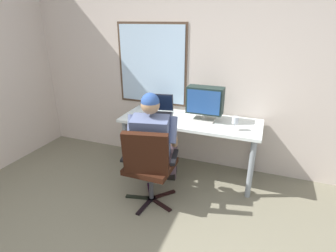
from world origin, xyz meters
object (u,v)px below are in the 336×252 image
Objects in this scene: wine_glass at (235,121)px; laptop at (160,109)px; office_chair at (149,163)px; crt_monitor at (205,101)px; desk at (190,127)px; person_seated at (154,142)px.

laptop is at bearing 167.60° from wine_glass.
office_chair is at bearing -75.39° from laptop.
crt_monitor is 0.45m from wine_glass.
desk is 1.86× the size of office_chair.
crt_monitor is at bearing 53.68° from person_seated.
crt_monitor reaches higher than desk.
office_chair is 2.14× the size of crt_monitor.
laptop is (-0.60, 0.03, -0.18)m from crt_monitor.
desk is at bearing -168.02° from crt_monitor.
laptop is at bearing 106.14° from person_seated.
office_chair is 2.44× the size of laptop.
person_seated is 7.69× the size of wine_glass.
desk is at bearing 64.55° from person_seated.
crt_monitor is at bearing 11.98° from desk.
crt_monitor is 1.14× the size of laptop.
laptop is 1.01m from wine_glass.
crt_monitor reaches higher than office_chair.
person_seated reaches higher than crt_monitor.
desk is 0.83m from office_chair.
crt_monitor is (0.38, 0.82, 0.47)m from office_chair.
wine_glass is (0.76, 0.64, 0.34)m from office_chair.
crt_monitor is at bearing -2.88° from laptop.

